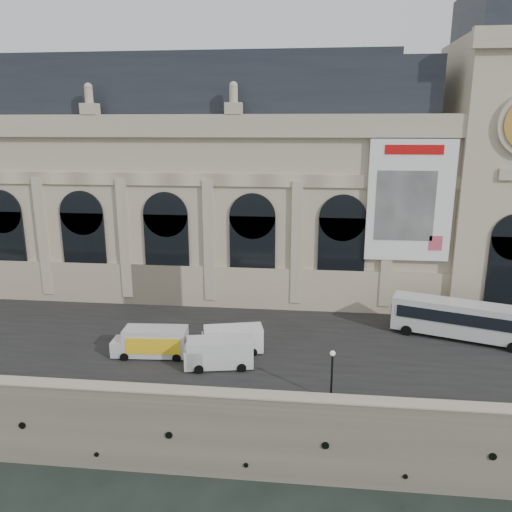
{
  "coord_description": "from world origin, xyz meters",
  "views": [
    {
      "loc": [
        12.34,
        -32.92,
        26.67
      ],
      "look_at": [
        6.39,
        22.0,
        12.36
      ],
      "focal_mm": 35.0,
      "sensor_mm": 36.0,
      "label": 1
    }
  ],
  "objects_px": {
    "bus_right": "(460,319)",
    "van_c": "(230,340)",
    "box_truck": "(152,342)",
    "lamp_right": "(332,376)",
    "van_b": "(216,353)"
  },
  "relations": [
    {
      "from": "box_truck",
      "to": "lamp_right",
      "type": "xyz_separation_m",
      "value": [
        16.25,
        -6.04,
        0.69
      ]
    },
    {
      "from": "van_b",
      "to": "box_truck",
      "type": "xyz_separation_m",
      "value": [
        -6.32,
        1.55,
        0.04
      ]
    },
    {
      "from": "bus_right",
      "to": "box_truck",
      "type": "bearing_deg",
      "value": -166.4
    },
    {
      "from": "bus_right",
      "to": "van_c",
      "type": "bearing_deg",
      "value": -166.01
    },
    {
      "from": "van_c",
      "to": "bus_right",
      "type": "bearing_deg",
      "value": 13.99
    },
    {
      "from": "box_truck",
      "to": "lamp_right",
      "type": "relative_size",
      "value": 1.67
    },
    {
      "from": "van_b",
      "to": "lamp_right",
      "type": "height_order",
      "value": "lamp_right"
    },
    {
      "from": "bus_right",
      "to": "van_c",
      "type": "xyz_separation_m",
      "value": [
        -22.37,
        -5.57,
        -0.87
      ]
    },
    {
      "from": "van_b",
      "to": "box_truck",
      "type": "distance_m",
      "value": 6.5
    },
    {
      "from": "van_c",
      "to": "lamp_right",
      "type": "bearing_deg",
      "value": -39.5
    },
    {
      "from": "box_truck",
      "to": "lamp_right",
      "type": "height_order",
      "value": "lamp_right"
    },
    {
      "from": "van_c",
      "to": "box_truck",
      "type": "distance_m",
      "value": 7.21
    },
    {
      "from": "bus_right",
      "to": "lamp_right",
      "type": "distance_m",
      "value": 18.61
    },
    {
      "from": "lamp_right",
      "to": "box_truck",
      "type": "bearing_deg",
      "value": 159.6
    },
    {
      "from": "bus_right",
      "to": "van_b",
      "type": "distance_m",
      "value": 24.68
    }
  ]
}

